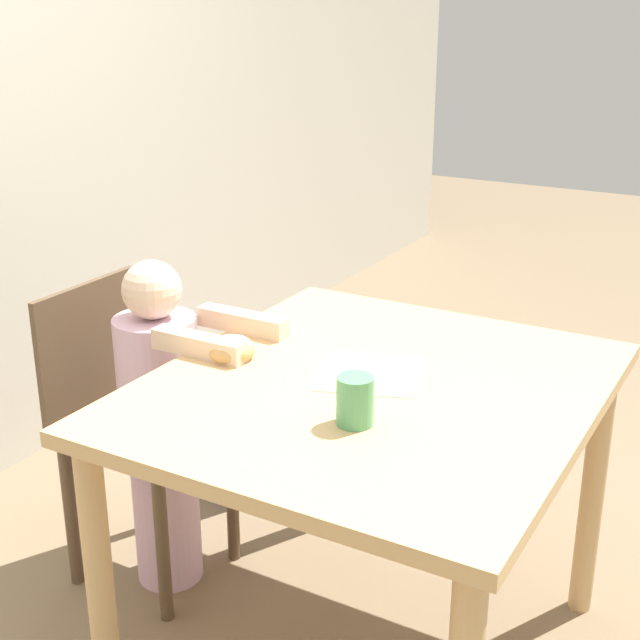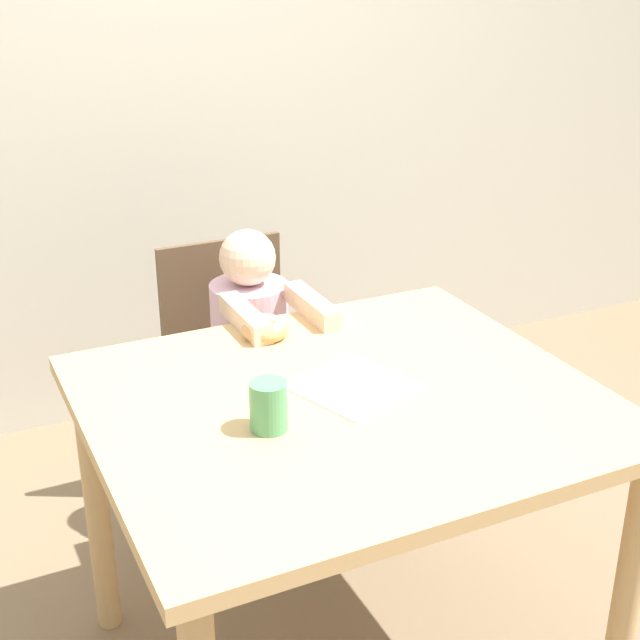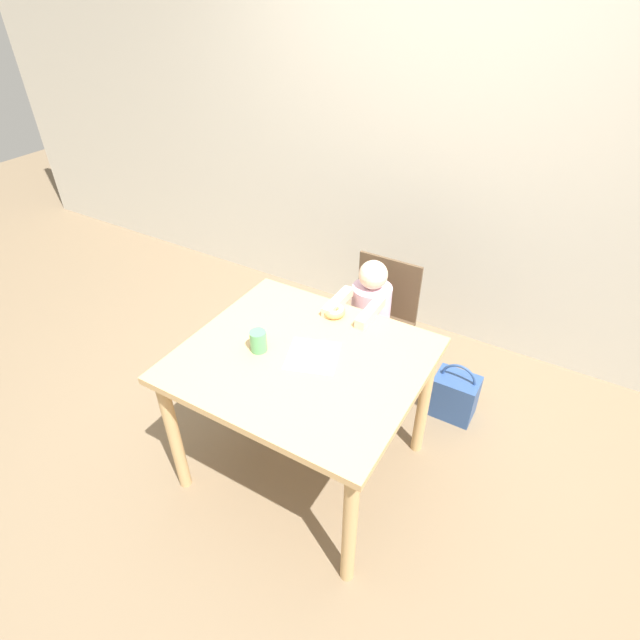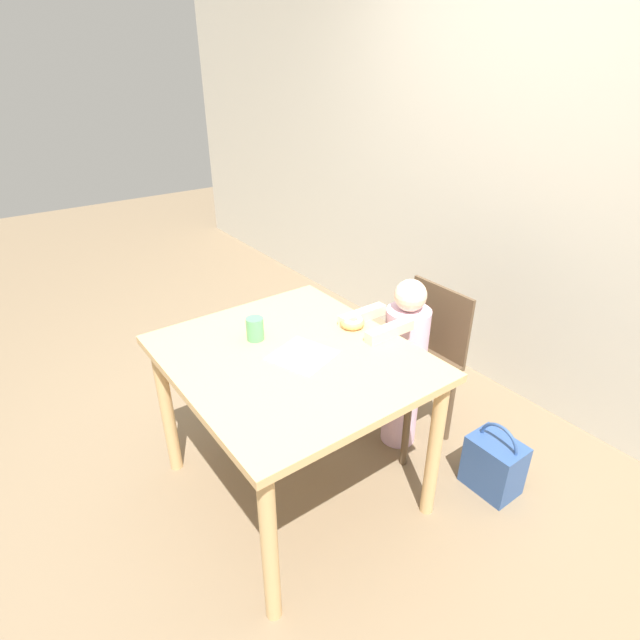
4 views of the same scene
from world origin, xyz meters
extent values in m
cube|color=tan|center=(0.00, 0.00, 0.74)|extent=(1.06, 0.94, 0.03)
cylinder|color=tan|center=(0.47, -0.41, 0.36)|extent=(0.06, 0.06, 0.72)
cylinder|color=tan|center=(-0.47, 0.41, 0.36)|extent=(0.06, 0.06, 0.72)
cylinder|color=tan|center=(0.47, 0.41, 0.36)|extent=(0.06, 0.06, 0.72)
cube|color=brown|center=(0.04, 0.69, 0.46)|extent=(0.38, 0.39, 0.03)
cube|color=brown|center=(0.04, 0.88, 0.65)|extent=(0.38, 0.02, 0.37)
cylinder|color=brown|center=(-0.12, 0.53, 0.22)|extent=(0.04, 0.04, 0.44)
cylinder|color=brown|center=(0.19, 0.53, 0.22)|extent=(0.04, 0.04, 0.44)
cylinder|color=brown|center=(-0.12, 0.86, 0.22)|extent=(0.04, 0.04, 0.44)
cylinder|color=brown|center=(0.19, 0.86, 0.22)|extent=(0.04, 0.04, 0.44)
cylinder|color=silver|center=(0.04, 0.65, 0.23)|extent=(0.18, 0.18, 0.47)
cylinder|color=silver|center=(0.04, 0.65, 0.62)|extent=(0.22, 0.22, 0.31)
sphere|color=beige|center=(0.04, 0.65, 0.86)|extent=(0.15, 0.15, 0.15)
cube|color=beige|center=(-0.06, 0.43, 0.78)|extent=(0.05, 0.25, 0.05)
cube|color=beige|center=(0.13, 0.43, 0.78)|extent=(0.05, 0.25, 0.05)
torus|color=tan|center=(-0.03, 0.36, 0.78)|extent=(0.11, 0.11, 0.04)
torus|color=white|center=(-0.03, 0.36, 0.79)|extent=(0.09, 0.09, 0.02)
cube|color=white|center=(0.04, 0.03, 0.76)|extent=(0.29, 0.29, 0.00)
cube|color=#2D4C84|center=(0.55, 0.76, 0.14)|extent=(0.24, 0.18, 0.27)
torus|color=#2D4C84|center=(0.55, 0.76, 0.27)|extent=(0.20, 0.02, 0.20)
cylinder|color=#519E66|center=(-0.19, -0.06, 0.81)|extent=(0.08, 0.08, 0.10)
camera|label=1|loc=(-1.62, -0.78, 1.56)|focal=50.00mm
camera|label=2|loc=(-0.77, -1.48, 1.65)|focal=50.00mm
camera|label=3|loc=(0.93, -1.42, 2.20)|focal=28.00mm
camera|label=4|loc=(1.49, -0.94, 1.84)|focal=28.00mm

